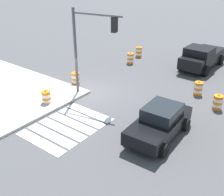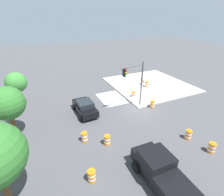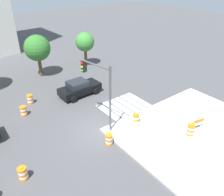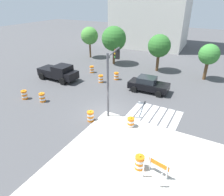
# 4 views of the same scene
# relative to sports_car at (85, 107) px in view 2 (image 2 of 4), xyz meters

# --- Properties ---
(ground_plane) EXTENTS (120.00, 120.00, 0.00)m
(ground_plane) POSITION_rel_sports_car_xyz_m (-1.74, -6.21, -0.81)
(ground_plane) COLOR #474749
(sidewalk_corner) EXTENTS (12.00, 12.00, 0.15)m
(sidewalk_corner) POSITION_rel_sports_car_xyz_m (4.26, -12.21, -0.74)
(sidewalk_corner) COLOR #BCB7AD
(sidewalk_corner) RESTS_ON ground
(crosswalk_stripes) EXTENTS (4.35, 3.20, 0.02)m
(crosswalk_stripes) POSITION_rel_sports_car_xyz_m (2.26, -4.41, -0.80)
(crosswalk_stripes) COLOR silver
(crosswalk_stripes) RESTS_ON ground
(sports_car) EXTENTS (4.38, 2.29, 1.63)m
(sports_car) POSITION_rel_sports_car_xyz_m (0.00, 0.00, 0.00)
(sports_car) COLOR black
(sports_car) RESTS_ON ground
(pickup_truck) EXTENTS (5.18, 2.42, 1.92)m
(pickup_truck) POSITION_rel_sports_car_xyz_m (-10.80, -2.08, 0.16)
(pickup_truck) COLOR black
(pickup_truck) RESTS_ON ground
(traffic_barrel_near_corner) EXTENTS (0.56, 0.56, 1.02)m
(traffic_barrel_near_corner) POSITION_rel_sports_car_xyz_m (-5.90, -0.29, -0.36)
(traffic_barrel_near_corner) COLOR orange
(traffic_barrel_near_corner) RESTS_ON ground
(traffic_barrel_crosswalk_end) EXTENTS (0.56, 0.56, 1.02)m
(traffic_barrel_crosswalk_end) POSITION_rel_sports_car_xyz_m (-2.16, -7.99, -0.36)
(traffic_barrel_crosswalk_end) COLOR orange
(traffic_barrel_crosswalk_end) RESTS_ON ground
(traffic_barrel_median_near) EXTENTS (0.56, 0.56, 1.02)m
(traffic_barrel_median_near) POSITION_rel_sports_car_xyz_m (-8.81, 2.10, -0.36)
(traffic_barrel_median_near) COLOR orange
(traffic_barrel_median_near) RESTS_ON ground
(traffic_barrel_median_far) EXTENTS (0.56, 0.56, 1.02)m
(traffic_barrel_median_far) POSITION_rel_sports_car_xyz_m (-10.38, -7.81, -0.36)
(traffic_barrel_median_far) COLOR orange
(traffic_barrel_median_far) RESTS_ON ground
(traffic_barrel_far_curb) EXTENTS (0.56, 0.56, 1.02)m
(traffic_barrel_far_curb) POSITION_rel_sports_car_xyz_m (-4.67, 1.42, -0.36)
(traffic_barrel_far_curb) COLOR orange
(traffic_barrel_far_curb) RESTS_ON ground
(traffic_barrel_lane_center) EXTENTS (0.56, 0.56, 1.02)m
(traffic_barrel_lane_center) POSITION_rel_sports_car_xyz_m (1.19, -7.28, -0.36)
(traffic_barrel_lane_center) COLOR orange
(traffic_barrel_lane_center) RESTS_ON ground
(traffic_barrel_opposite_curb) EXTENTS (0.56, 0.56, 1.02)m
(traffic_barrel_opposite_curb) POSITION_rel_sports_car_xyz_m (-8.34, -7.38, -0.36)
(traffic_barrel_opposite_curb) COLOR orange
(traffic_barrel_opposite_curb) RESTS_ON ground
(traffic_barrel_on_sidewalk) EXTENTS (0.56, 0.56, 1.02)m
(traffic_barrel_on_sidewalk) POSITION_rel_sports_car_xyz_m (3.45, -11.07, -0.21)
(traffic_barrel_on_sidewalk) COLOR orange
(traffic_barrel_on_sidewalk) RESTS_ON sidewalk_corner
(construction_barricade) EXTENTS (1.37, 1.01, 1.00)m
(construction_barricade) POSITION_rel_sports_car_xyz_m (4.53, -11.12, -0.09)
(construction_barricade) COLOR silver
(construction_barricade) RESTS_ON sidewalk_corner
(traffic_light_pole) EXTENTS (0.91, 3.24, 5.50)m
(traffic_light_pole) POSITION_rel_sports_car_xyz_m (-1.38, -5.70, 3.10)
(traffic_light_pole) COLOR #4C4C51
(traffic_light_pole) RESTS_ON sidewalk_corner
(street_tree_streetside_mid) EXTENTS (3.01, 3.01, 4.98)m
(street_tree_streetside_mid) POSITION_rel_sports_car_xyz_m (-1.24, 7.10, 2.63)
(street_tree_streetside_mid) COLOR brown
(street_tree_streetside_mid) RESTS_ON ground
(street_tree_streetside_far) EXTENTS (2.44, 2.44, 4.41)m
(street_tree_streetside_far) POSITION_rel_sports_car_xyz_m (4.97, 6.81, 2.33)
(street_tree_streetside_far) COLOR brown
(street_tree_streetside_far) RESTS_ON ground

